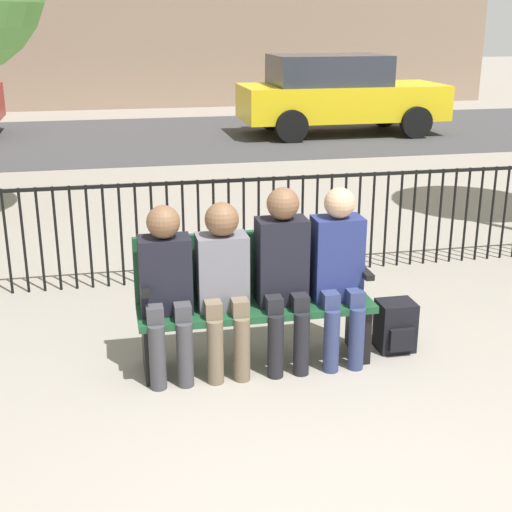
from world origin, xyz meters
name	(u,v)px	position (x,y,z in m)	size (l,w,h in m)	color
park_bench	(254,294)	(0.00, 1.82, 0.49)	(1.63, 0.45, 0.92)	#194728
seated_person_0	(166,283)	(-0.61, 1.69, 0.67)	(0.34, 0.39, 1.19)	#3D3D42
seated_person_1	(223,278)	(-0.23, 1.69, 0.68)	(0.34, 0.39, 1.19)	brown
seated_person_2	(283,269)	(0.18, 1.70, 0.71)	(0.34, 0.39, 1.27)	black
seated_person_3	(338,267)	(0.57, 1.70, 0.70)	(0.34, 0.39, 1.25)	navy
backpack	(396,326)	(1.05, 1.75, 0.18)	(0.26, 0.26, 0.37)	black
fence_railing	(214,221)	(-0.02, 3.51, 0.56)	(9.01, 0.03, 0.95)	black
street_surface	(152,137)	(0.00, 12.00, 0.00)	(24.00, 6.00, 0.01)	#3D3D3F
parked_car_0	(338,93)	(3.85, 11.69, 0.84)	(4.20, 1.94, 1.62)	yellow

